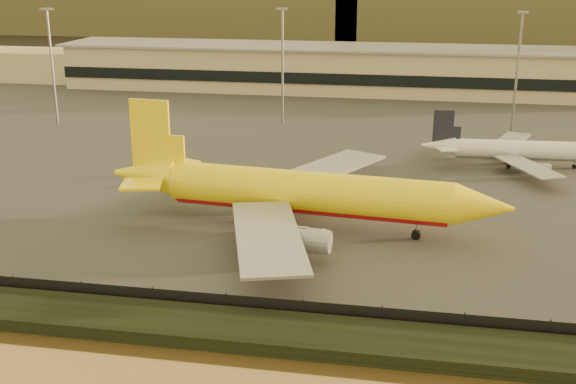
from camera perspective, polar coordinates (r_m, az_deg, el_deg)
name	(u,v)px	position (r m, az deg, el deg)	size (l,w,h in m)	color
ground	(239,265)	(88.13, -3.91, -5.77)	(900.00, 900.00, 0.00)	black
embankment	(196,326)	(73.14, -7.25, -10.45)	(320.00, 7.00, 1.40)	black
tarmac	(334,112)	(177.90, 3.67, 6.33)	(320.00, 220.00, 0.20)	#2D2D2D
perimeter_fence	(208,303)	(76.25, -6.36, -8.68)	(300.00, 0.05, 2.20)	black
terminal_building	(297,68)	(208.76, 0.73, 9.76)	(202.00, 25.00, 12.60)	tan
apron_light_masts	(395,59)	(154.53, 8.48, 10.32)	(152.20, 12.20, 25.40)	slate
dhl_cargo_jet	(301,193)	(97.77, 1.04, -0.08)	(55.93, 54.54, 16.70)	yellow
white_narrowbody_jet	(519,151)	(134.68, 17.81, 3.14)	(34.33, 33.49, 9.87)	silver
gse_vehicle_yellow	(376,187)	(115.36, 6.98, 0.38)	(3.41, 1.54, 1.54)	yellow
gse_vehicle_white	(197,179)	(119.05, -7.22, 1.02)	(4.24, 1.91, 1.91)	silver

